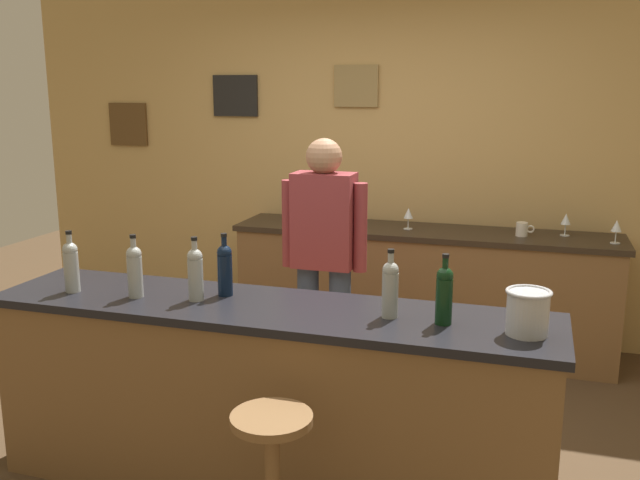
# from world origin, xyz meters

# --- Properties ---
(ground_plane) EXTENTS (10.00, 10.00, 0.00)m
(ground_plane) POSITION_xyz_m (0.00, 0.00, 0.00)
(ground_plane) COLOR #4C3823
(back_wall) EXTENTS (6.00, 0.09, 2.80)m
(back_wall) POSITION_xyz_m (-0.01, 2.03, 1.40)
(back_wall) COLOR tan
(back_wall) RESTS_ON ground_plane
(bar_counter) EXTENTS (2.67, 0.60, 0.92)m
(bar_counter) POSITION_xyz_m (0.00, -0.40, 0.46)
(bar_counter) COLOR brown
(bar_counter) RESTS_ON ground_plane
(side_counter) EXTENTS (2.75, 0.56, 0.90)m
(side_counter) POSITION_xyz_m (0.40, 1.65, 0.45)
(side_counter) COLOR brown
(side_counter) RESTS_ON ground_plane
(bartender) EXTENTS (0.52, 0.21, 1.62)m
(bartender) POSITION_xyz_m (-0.02, 0.57, 0.94)
(bartender) COLOR #384766
(bartender) RESTS_ON ground_plane
(bar_stool) EXTENTS (0.32, 0.32, 0.68)m
(bar_stool) POSITION_xyz_m (0.25, -0.97, 0.46)
(bar_stool) COLOR brown
(bar_stool) RESTS_ON ground_plane
(wine_bottle_a) EXTENTS (0.07, 0.07, 0.31)m
(wine_bottle_a) POSITION_xyz_m (-0.99, -0.48, 1.06)
(wine_bottle_a) COLOR #999E99
(wine_bottle_a) RESTS_ON bar_counter
(wine_bottle_b) EXTENTS (0.07, 0.07, 0.31)m
(wine_bottle_b) POSITION_xyz_m (-0.65, -0.46, 1.06)
(wine_bottle_b) COLOR #999E99
(wine_bottle_b) RESTS_ON bar_counter
(wine_bottle_c) EXTENTS (0.07, 0.07, 0.31)m
(wine_bottle_c) POSITION_xyz_m (-0.35, -0.42, 1.06)
(wine_bottle_c) COLOR #999E99
(wine_bottle_c) RESTS_ON bar_counter
(wine_bottle_d) EXTENTS (0.07, 0.07, 0.31)m
(wine_bottle_d) POSITION_xyz_m (-0.25, -0.31, 1.06)
(wine_bottle_d) COLOR black
(wine_bottle_d) RESTS_ON bar_counter
(wine_bottle_e) EXTENTS (0.07, 0.07, 0.31)m
(wine_bottle_e) POSITION_xyz_m (0.58, -0.39, 1.06)
(wine_bottle_e) COLOR #999E99
(wine_bottle_e) RESTS_ON bar_counter
(wine_bottle_f) EXTENTS (0.07, 0.07, 0.31)m
(wine_bottle_f) POSITION_xyz_m (0.81, -0.41, 1.06)
(wine_bottle_f) COLOR black
(wine_bottle_f) RESTS_ON bar_counter
(ice_bucket) EXTENTS (0.19, 0.19, 0.19)m
(ice_bucket) POSITION_xyz_m (1.16, -0.44, 1.02)
(ice_bucket) COLOR #B7BABF
(ice_bucket) RESTS_ON bar_counter
(wine_glass_a) EXTENTS (0.07, 0.07, 0.16)m
(wine_glass_a) POSITION_xyz_m (-0.34, 1.61, 1.01)
(wine_glass_a) COLOR silver
(wine_glass_a) RESTS_ON side_counter
(wine_glass_b) EXTENTS (0.07, 0.07, 0.16)m
(wine_glass_b) POSITION_xyz_m (-0.13, 1.64, 1.01)
(wine_glass_b) COLOR silver
(wine_glass_b) RESTS_ON side_counter
(wine_glass_c) EXTENTS (0.07, 0.07, 0.16)m
(wine_glass_c) POSITION_xyz_m (0.29, 1.64, 1.01)
(wine_glass_c) COLOR silver
(wine_glass_c) RESTS_ON side_counter
(wine_glass_d) EXTENTS (0.07, 0.07, 0.16)m
(wine_glass_d) POSITION_xyz_m (1.36, 1.74, 1.01)
(wine_glass_d) COLOR silver
(wine_glass_d) RESTS_ON side_counter
(wine_glass_e) EXTENTS (0.07, 0.07, 0.16)m
(wine_glass_e) POSITION_xyz_m (1.67, 1.58, 1.01)
(wine_glass_e) COLOR silver
(wine_glass_e) RESTS_ON side_counter
(coffee_mug) EXTENTS (0.12, 0.08, 0.09)m
(coffee_mug) POSITION_xyz_m (1.08, 1.64, 0.95)
(coffee_mug) COLOR silver
(coffee_mug) RESTS_ON side_counter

